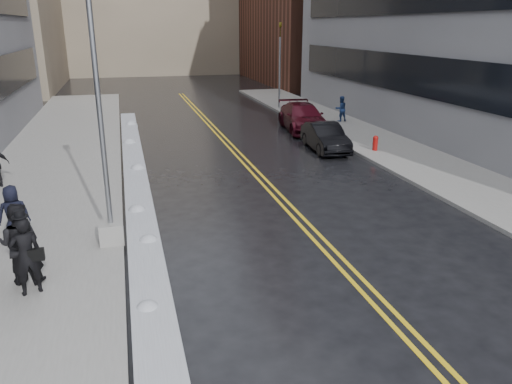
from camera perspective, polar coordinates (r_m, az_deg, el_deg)
ground at (r=13.15m, az=-1.44°, el=-8.31°), size 160.00×160.00×0.00m
sidewalk_west at (r=22.41m, az=-22.17°, el=1.96°), size 5.50×50.00×0.15m
sidewalk_east at (r=25.58m, az=15.39°, el=4.60°), size 4.00×50.00×0.15m
lane_line_left at (r=22.79m, az=-1.58°, el=3.42°), size 0.12×50.00×0.01m
lane_line_right at (r=22.86m, az=-0.85°, el=3.48°), size 0.12×50.00×0.01m
snow_ridge at (r=20.26m, az=-13.57°, el=1.45°), size 0.90×30.00×0.34m
lamppost at (r=13.86m, az=-16.94°, el=3.50°), size 0.65×0.65×7.62m
fire_hydrant at (r=24.99m, az=13.48°, el=5.56°), size 0.26×0.26×0.73m
traffic_signal at (r=37.24m, az=2.73°, el=14.59°), size 0.16×0.20×6.00m
pedestrian_fedora at (r=12.27m, az=-24.79°, el=-6.64°), size 0.78×0.64×1.85m
pedestrian_b at (r=12.84m, az=-25.41°, el=-5.33°), size 1.10×0.94×1.97m
pedestrian_c at (r=15.32m, az=-25.95°, el=-2.30°), size 0.88×0.64×1.66m
pedestrian_east at (r=32.33m, az=9.68°, el=9.36°), size 0.82×0.67×1.57m
car_black at (r=25.05m, az=7.91°, el=6.22°), size 1.72×4.21×1.36m
car_maroon at (r=29.87m, az=5.36°, el=8.49°), size 2.72×5.57×1.56m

